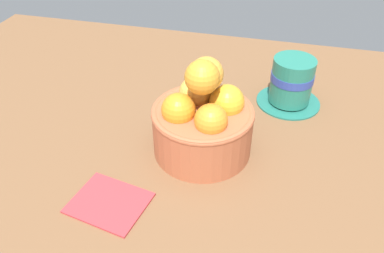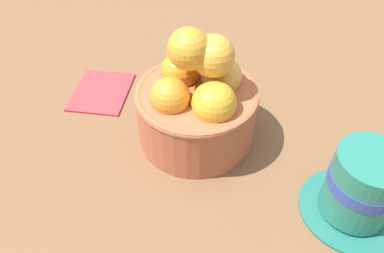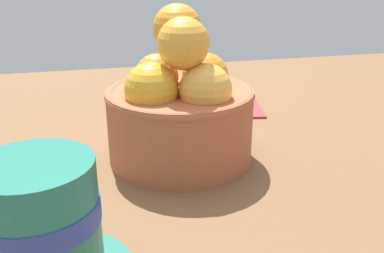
# 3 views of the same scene
# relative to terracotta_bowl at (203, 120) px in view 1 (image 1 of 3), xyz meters

# --- Properties ---
(ground_plane) EXTENTS (1.19, 0.82, 0.03)m
(ground_plane) POSITION_rel_terracotta_bowl_xyz_m (-0.00, -0.00, -0.07)
(ground_plane) COLOR brown
(terracotta_bowl) EXTENTS (0.15, 0.15, 0.15)m
(terracotta_bowl) POSITION_rel_terracotta_bowl_xyz_m (0.00, 0.00, 0.00)
(terracotta_bowl) COLOR #AD5938
(terracotta_bowl) RESTS_ON ground_plane
(coffee_cup) EXTENTS (0.11, 0.11, 0.08)m
(coffee_cup) POSITION_rel_terracotta_bowl_xyz_m (0.12, 0.16, -0.01)
(coffee_cup) COLOR #20685A
(coffee_cup) RESTS_ON ground_plane
(folded_napkin) EXTENTS (0.11, 0.09, 0.01)m
(folded_napkin) POSITION_rel_terracotta_bowl_xyz_m (-0.09, -0.13, -0.05)
(folded_napkin) COLOR #B23338
(folded_napkin) RESTS_ON ground_plane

